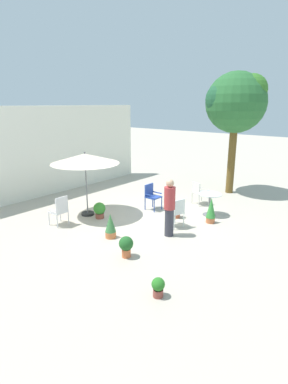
{
  "coord_description": "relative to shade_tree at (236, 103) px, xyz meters",
  "views": [
    {
      "loc": [
        -7.58,
        -6.01,
        3.72
      ],
      "look_at": [
        0.0,
        0.24,
        0.9
      ],
      "focal_mm": 29.06,
      "sensor_mm": 36.0,
      "label": 1
    }
  ],
  "objects": [
    {
      "name": "potted_plant_2",
      "position": [
        -7.2,
        -0.58,
        -3.41
      ],
      "size": [
        0.36,
        0.36,
        0.55
      ],
      "color": "#CF683C",
      "rests_on": "ground"
    },
    {
      "name": "potted_plant_1",
      "position": [
        -8.03,
        -2.2,
        -3.51
      ],
      "size": [
        0.27,
        0.27,
        0.41
      ],
      "color": "brown",
      "rests_on": "ground"
    },
    {
      "name": "ground_plane",
      "position": [
        -4.78,
        0.6,
        -3.73
      ],
      "size": [
        60.0,
        60.0,
        0.0
      ],
      "primitive_type": "plane",
      "color": "#B7AC9A"
    },
    {
      "name": "potted_plant_3",
      "position": [
        -5.75,
        1.97,
        -3.44
      ],
      "size": [
        0.4,
        0.4,
        0.54
      ],
      "color": "brown",
      "rests_on": "ground"
    },
    {
      "name": "patio_chair_2",
      "position": [
        -3.91,
        1.2,
        -3.19
      ],
      "size": [
        0.48,
        0.46,
        0.92
      ],
      "color": "#274498",
      "rests_on": "ground"
    },
    {
      "name": "shade_tree",
      "position": [
        0.0,
        0.0,
        0.0
      ],
      "size": [
        2.54,
        2.42,
        4.95
      ],
      "color": "brown",
      "rests_on": "ground"
    },
    {
      "name": "patio_chair_1",
      "position": [
        -2.34,
        0.16,
        -3.22
      ],
      "size": [
        0.64,
        0.63,
        0.88
      ],
      "color": "silver",
      "rests_on": "ground"
    },
    {
      "name": "standing_person",
      "position": [
        -5.44,
        -0.64,
        -2.86
      ],
      "size": [
        0.45,
        0.45,
        1.69
      ],
      "color": "#33333D",
      "rests_on": "ground"
    },
    {
      "name": "potted_plant_0",
      "position": [
        -3.76,
        -1.1,
        -3.31
      ],
      "size": [
        0.3,
        0.3,
        0.84
      ],
      "color": "#BC683E",
      "rests_on": "ground"
    },
    {
      "name": "villa_facade",
      "position": [
        -4.78,
        5.81,
        -1.92
      ],
      "size": [
        9.5,
        0.3,
        3.63
      ],
      "primitive_type": "cube",
      "color": "white",
      "rests_on": "ground"
    },
    {
      "name": "potted_plant_4",
      "position": [
        -6.63,
        0.56,
        -3.37
      ],
      "size": [
        0.31,
        0.31,
        0.72
      ],
      "color": "#CC7240",
      "rests_on": "ground"
    },
    {
      "name": "potted_plant_5",
      "position": [
        -4.08,
        0.03,
        -3.43
      ],
      "size": [
        0.33,
        0.33,
        0.55
      ],
      "color": "#A74E34",
      "rests_on": "ground"
    },
    {
      "name": "cafe_table_0",
      "position": [
        -3.15,
        -0.72,
        -3.2
      ],
      "size": [
        0.78,
        0.78,
        0.77
      ],
      "color": "silver",
      "rests_on": "ground"
    },
    {
      "name": "patio_umbrella_0",
      "position": [
        -5.79,
        2.53,
        -1.78
      ],
      "size": [
        2.26,
        2.26,
        2.19
      ],
      "color": "#2D2D2D",
      "rests_on": "ground"
    },
    {
      "name": "patio_chair_3",
      "position": [
        -6.97,
        2.44,
        -3.2
      ],
      "size": [
        0.49,
        0.46,
        0.95
      ],
      "color": "silver",
      "rests_on": "ground"
    },
    {
      "name": "patio_chair_0",
      "position": [
        -4.78,
        -0.45,
        -3.19
      ],
      "size": [
        0.54,
        0.55,
        0.92
      ],
      "color": "white",
      "rests_on": "ground"
    }
  ]
}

